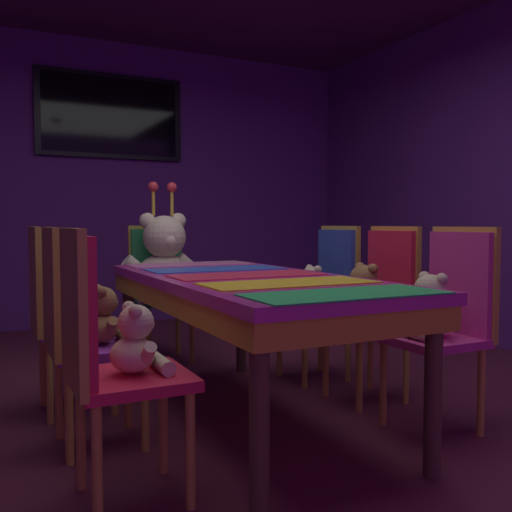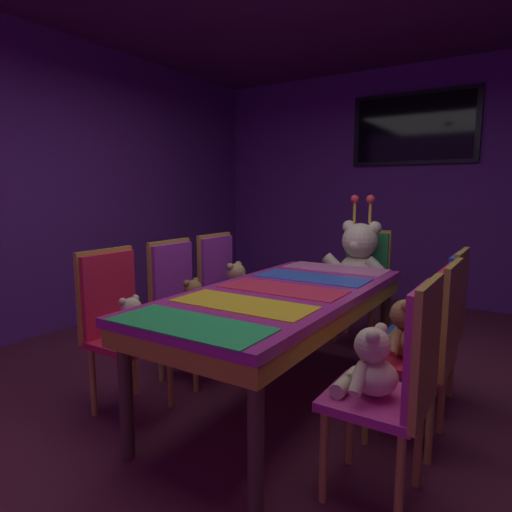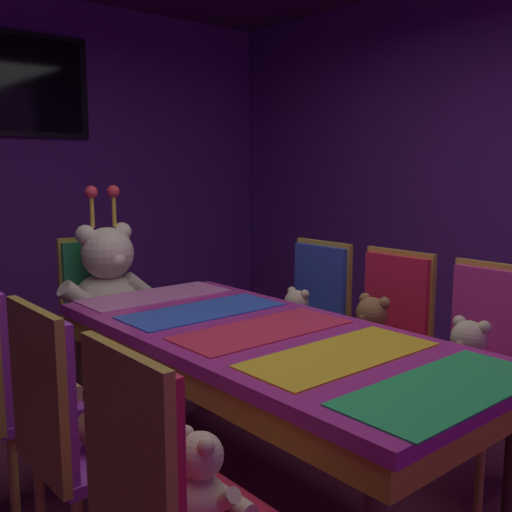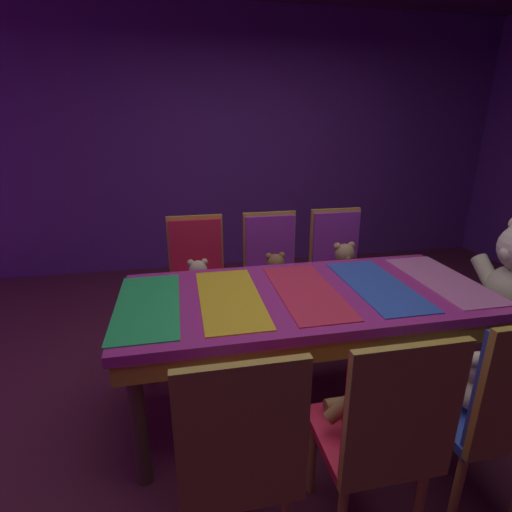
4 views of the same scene
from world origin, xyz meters
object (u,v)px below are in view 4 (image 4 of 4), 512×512
Objects in this scene: teddy_left_0 at (199,280)px; teddy_left_2 at (344,265)px; teddy_right_2 at (476,384)px; chair_right_0 at (240,450)px; chair_left_1 at (271,264)px; teddy_right_0 at (234,420)px; banquet_table at (305,306)px; chair_left_2 at (337,258)px; teddy_left_1 at (276,273)px; chair_left_0 at (197,269)px; chair_right_2 at (503,403)px; teddy_right_1 at (368,401)px; chair_right_1 at (387,428)px.

teddy_left_2 reaches higher than teddy_left_0.
teddy_right_2 is (1.40, 1.08, 0.01)m from teddy_left_0.
chair_right_0 reaches higher than teddy_right_2.
teddy_right_0 is at bearing -18.33° from chair_left_1.
banquet_table is 2.05× the size of chair_left_2.
teddy_left_0 is at bearing -81.58° from chair_left_2.
teddy_left_2 is (-0.01, 0.54, 0.02)m from teddy_left_1.
chair_left_1 is 3.49× the size of teddy_left_1.
chair_left_0 reaches higher than teddy_left_1.
chair_right_0 is (1.72, -0.52, 0.00)m from chair_left_1.
chair_right_2 reaches higher than teddy_right_2.
teddy_left_2 is at bearing -20.31° from teddy_right_1.
chair_right_2 is at bearing -86.78° from chair_right_1.
chair_right_1 reaches higher than teddy_left_1.
chair_right_0 is 0.15m from teddy_right_0.
banquet_table reaches higher than teddy_right_2.
chair_left_2 and chair_right_0 have the same top height.
chair_left_0 is 1.89m from teddy_right_2.
chair_right_2 is at bearing 16.97° from chair_left_1.
teddy_right_1 is (1.59, -0.54, -0.00)m from chair_left_2.
teddy_left_0 is 0.59m from chair_left_1.
banquet_table is 5.96× the size of teddy_right_1.
chair_left_1 is 3.02× the size of teddy_left_2.
chair_left_0 is at bearing -96.31° from teddy_left_2.
teddy_left_0 is 1.89m from chair_right_2.
chair_right_1 reaches higher than teddy_right_1.
chair_left_2 is (-0.16, 0.54, 0.02)m from teddy_left_1.
banquet_table is 6.91× the size of teddy_right_2.
banquet_table is at bearing -37.44° from teddy_left_2.
chair_left_1 is 0.54m from chair_left_2.
teddy_right_2 is at bearing -71.35° from chair_right_1.
chair_right_2 is at bearing -103.00° from teddy_right_1.
chair_right_0 is at bearing 180.00° from teddy_right_0.
teddy_right_1 is 0.52m from chair_right_2.
chair_left_2 is 1.71m from chair_right_2.
chair_left_0 reaches higher than teddy_left_2.
teddy_left_2 is 0.33× the size of chair_right_2.
banquet_table is 0.73m from teddy_right_1.
teddy_right_0 is 1.05m from chair_right_2.
chair_left_0 is 1.00× the size of chair_left_2.
chair_left_0 reaches higher than teddy_right_2.
chair_right_1 reaches higher than teddy_left_2.
chair_left_1 is 1.00× the size of chair_left_2.
teddy_left_2 is at bearing -33.87° from chair_right_0.
chair_right_0 is (1.57, -0.52, 0.02)m from teddy_left_1.
teddy_left_2 reaches higher than teddy_left_1.
teddy_left_0 is 0.94× the size of teddy_right_2.
chair_right_2 is (1.71, -0.03, 0.00)m from chair_left_2.
banquet_table is 0.71m from teddy_left_1.
chair_left_0 is at bearing 20.09° from teddy_right_1.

